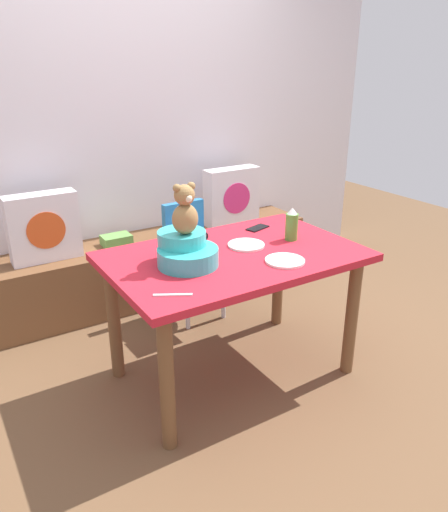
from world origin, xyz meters
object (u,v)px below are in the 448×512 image
dining_table (234,272)px  coffee_mug (196,239)px  highchair (194,245)px  ketchup_bottle (292,225)px  pillow_floral_right (232,196)px  book_stack (116,240)px  teddy_bear (185,210)px  dinner_plate_far (285,261)px  infant_seat_teal (186,251)px  cell_phone (258,228)px  pillow_floral_left (43,227)px  dinner_plate_near (246,245)px

dining_table → coffee_mug: coffee_mug is taller
highchair → ketchup_bottle: (0.23, -0.73, 0.31)m
pillow_floral_right → book_stack: (-0.95, 0.02, -0.19)m
book_stack → teddy_bear: bearing=-92.7°
dining_table → teddy_bear: teddy_bear is taller
coffee_mug → book_stack: bearing=95.6°
highchair → dinner_plate_far: highchair is taller
infant_seat_teal → coffee_mug: size_ratio=2.75×
coffee_mug → dinner_plate_far: coffee_mug is taller
pillow_floral_right → dinner_plate_far: (-0.57, -1.38, 0.07)m
pillow_floral_right → cell_phone: size_ratio=3.06×
pillow_floral_right → dinner_plate_far: bearing=-112.6°
infant_seat_teal → dining_table: bearing=-0.4°
infant_seat_teal → pillow_floral_left: bearing=110.4°
highchair → cell_phone: 0.55m
pillow_floral_right → book_stack: 0.97m
dinner_plate_near → infant_seat_teal: bearing=-172.3°
dining_table → dinner_plate_far: size_ratio=6.58×
pillow_floral_right → highchair: (-0.57, -0.42, -0.16)m
teddy_bear → dining_table: bearing=-0.3°
infant_seat_teal → cell_phone: (0.62, 0.26, -0.07)m
dining_table → infant_seat_teal: bearing=179.6°
pillow_floral_left → cell_phone: 1.37m
pillow_floral_left → teddy_bear: 1.27m
cell_phone → ketchup_bottle: bearing=174.3°
ketchup_bottle → coffee_mug: ketchup_bottle is taller
ketchup_bottle → cell_phone: size_ratio=1.28×
dinner_plate_near → teddy_bear: bearing=-172.3°
ketchup_bottle → pillow_floral_left: bearing=133.7°
dinner_plate_near → pillow_floral_right: bearing=60.7°
pillow_floral_left → pillow_floral_right: size_ratio=1.00×
infant_seat_teal → dinner_plate_far: size_ratio=1.65×
highchair → teddy_bear: 0.99m
pillow_floral_right → dining_table: pillow_floral_right is taller
pillow_floral_left → coffee_mug: 1.14m
dining_table → infant_seat_teal: infant_seat_teal is taller
book_stack → dinner_plate_far: dinner_plate_far is taller
infant_seat_teal → teddy_bear: size_ratio=1.32×
highchair → coffee_mug: (-0.28, -0.56, 0.27)m
dinner_plate_near → dining_table: bearing=-154.0°
book_stack → teddy_bear: (-0.06, -1.17, 0.52)m
book_stack → dinner_plate_near: size_ratio=1.00×
pillow_floral_left → coffee_mug: size_ratio=3.67×
pillow_floral_left → book_stack: 0.52m
dining_table → dinner_plate_near: (0.11, 0.06, 0.11)m
teddy_bear → cell_phone: bearing=22.8°
dining_table → coffee_mug: 0.27m
pillow_floral_right → teddy_bear: teddy_bear is taller
pillow_floral_right → ketchup_bottle: (-0.34, -1.14, 0.15)m
coffee_mug → cell_phone: coffee_mug is taller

